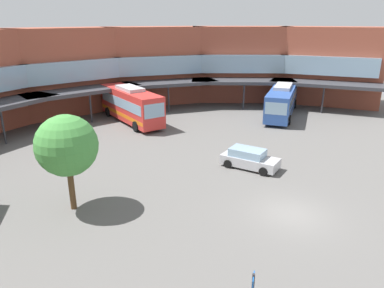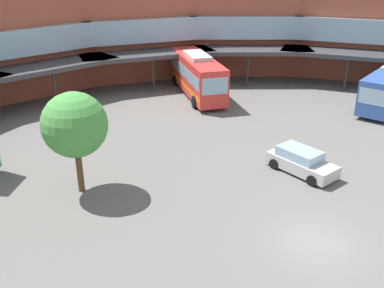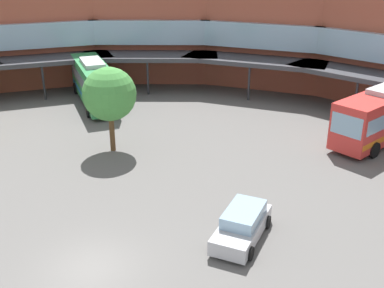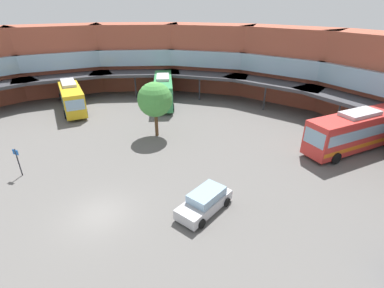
# 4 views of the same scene
# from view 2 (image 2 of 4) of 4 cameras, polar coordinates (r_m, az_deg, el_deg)

# --- Properties ---
(ground_plane) EXTENTS (116.43, 116.43, 0.00)m
(ground_plane) POSITION_cam_2_polar(r_m,az_deg,el_deg) (22.40, 15.54, -12.08)
(ground_plane) COLOR #605E5B
(station_building) EXTENTS (73.50, 39.68, 10.05)m
(station_building) POSITION_cam_2_polar(r_m,az_deg,el_deg) (34.30, -13.21, 10.03)
(station_building) COLOR #9E4C38
(station_building) RESTS_ON ground
(bus_1) EXTENTS (7.28, 10.99, 3.99)m
(bus_1) POSITION_cam_2_polar(r_m,az_deg,el_deg) (42.44, 0.67, 8.96)
(bus_1) COLOR red
(bus_1) RESTS_ON ground
(parked_car) EXTENTS (2.18, 4.48, 1.53)m
(parked_car) POSITION_cam_2_polar(r_m,az_deg,el_deg) (28.33, 13.90, -2.21)
(parked_car) COLOR #B7B7BC
(parked_car) RESTS_ON ground
(plaza_tree) EXTENTS (3.63, 3.63, 5.90)m
(plaza_tree) POSITION_cam_2_polar(r_m,az_deg,el_deg) (24.87, -14.89, 2.36)
(plaza_tree) COLOR brown
(plaza_tree) RESTS_ON ground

